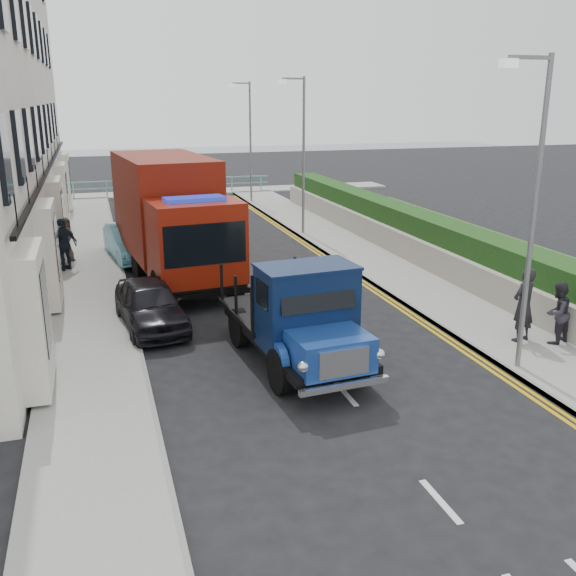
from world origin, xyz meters
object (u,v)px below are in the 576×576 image
object	(u,v)px
lamp_mid	(301,147)
red_lorry	(171,216)
parked_car_front	(150,304)
lamp_near	(531,200)
bedford_lorry	(304,324)
lamp_far	(248,135)
pedestrian_east_near	(524,305)

from	to	relation	value
lamp_mid	red_lorry	xyz separation A→B (m)	(-6.52, -5.64, -1.77)
parked_car_front	lamp_near	bearing A→B (deg)	-41.20
lamp_near	lamp_mid	xyz separation A→B (m)	(0.00, 16.00, 0.00)
bedford_lorry	red_lorry	xyz separation A→B (m)	(-1.85, 8.92, 1.06)
lamp_near	red_lorry	distance (m)	12.37
lamp_far	bedford_lorry	bearing A→B (deg)	-100.76
parked_car_front	pedestrian_east_near	world-z (taller)	pedestrian_east_near
bedford_lorry	red_lorry	bearing A→B (deg)	96.99
red_lorry	parked_car_front	distance (m)	5.28
lamp_mid	red_lorry	bearing A→B (deg)	-139.13
lamp_near	lamp_far	size ratio (longest dim) A/B	1.00
red_lorry	lamp_near	bearing A→B (deg)	-63.84
lamp_near	lamp_far	world-z (taller)	same
lamp_near	lamp_mid	world-z (taller)	same
red_lorry	pedestrian_east_near	xyz separation A→B (m)	(7.71, -8.99, -1.14)
lamp_far	lamp_mid	bearing A→B (deg)	-90.00
lamp_far	parked_car_front	bearing A→B (deg)	-110.75
lamp_far	bedford_lorry	world-z (taller)	lamp_far
lamp_mid	parked_car_front	world-z (taller)	lamp_mid
lamp_far	parked_car_front	xyz separation A→B (m)	(-7.78, -20.53, -3.33)
bedford_lorry	pedestrian_east_near	xyz separation A→B (m)	(5.85, -0.07, -0.08)
lamp_mid	lamp_far	bearing A→B (deg)	90.00
bedford_lorry	parked_car_front	world-z (taller)	bedford_lorry
red_lorry	pedestrian_east_near	distance (m)	11.90
red_lorry	parked_car_front	world-z (taller)	red_lorry
bedford_lorry	red_lorry	size ratio (longest dim) A/B	0.67
lamp_near	red_lorry	xyz separation A→B (m)	(-6.52, 10.36, -1.77)
bedford_lorry	lamp_near	bearing A→B (deg)	-21.85
lamp_mid	lamp_far	xyz separation A→B (m)	(0.00, 10.00, 0.00)
lamp_mid	pedestrian_east_near	xyz separation A→B (m)	(1.18, -14.63, -2.91)
bedford_lorry	pedestrian_east_near	distance (m)	5.85
lamp_near	red_lorry	bearing A→B (deg)	122.20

